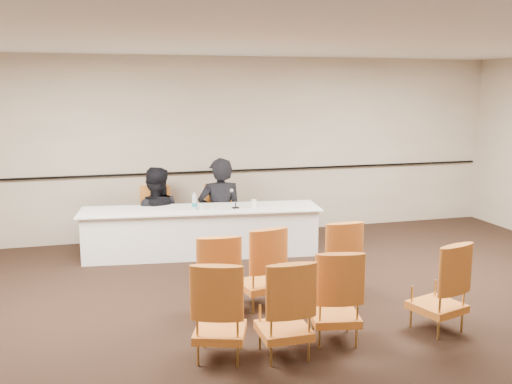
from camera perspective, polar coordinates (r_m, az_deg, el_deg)
floor at (r=6.24m, az=4.61°, el=-13.03°), size 10.00×10.00×0.00m
ceiling at (r=5.76m, az=5.06°, el=15.57°), size 10.00×10.00×0.00m
wall_back at (r=9.63m, az=-3.49°, el=4.50°), size 10.00×0.04×3.00m
wall_rail at (r=9.64m, az=-3.41°, el=2.11°), size 9.80×0.04×0.03m
panel_table at (r=8.62m, az=-5.48°, el=-3.96°), size 3.62×1.24×0.71m
panelist_main at (r=9.14m, az=-3.57°, el=-2.67°), size 0.76×0.55×1.96m
panelist_main_chair at (r=9.13m, az=-3.58°, el=-2.34°), size 0.56×0.56×0.95m
panelist_second at (r=9.12m, az=-10.01°, el=-3.03°), size 0.99×0.84×1.76m
panelist_second_chair at (r=9.10m, az=-10.02°, el=-2.52°), size 0.56×0.56×0.95m
papers at (r=8.48m, az=-2.96°, el=-1.68°), size 0.35×0.30×0.00m
microphone at (r=8.47m, az=-2.05°, el=-0.73°), size 0.14×0.22×0.28m
water_bottle at (r=8.45m, az=-6.17°, el=-0.90°), size 0.08×0.08×0.25m
drinking_glass at (r=8.42m, az=-5.42°, el=-1.46°), size 0.09×0.09×0.10m
coffee_cup at (r=8.53m, az=-0.21°, el=-1.18°), size 0.08×0.08×0.12m
aud_chair_front_left at (r=6.26m, az=-3.93°, el=-8.29°), size 0.53×0.53×0.95m
aud_chair_front_mid at (r=6.55m, az=0.46°, el=-7.41°), size 0.58×0.58×0.95m
aud_chair_front_right at (r=6.91m, az=8.10°, el=-6.56°), size 0.50×0.50×0.95m
aud_chair_back_left at (r=5.35m, az=-3.64°, el=-11.58°), size 0.64×0.64×0.95m
aud_chair_back_mid at (r=5.73m, az=7.89°, el=-10.14°), size 0.59×0.59×0.95m
aud_chair_back_right at (r=6.22m, az=17.75°, el=-8.90°), size 0.62×0.62×0.95m
aud_chair_extra at (r=5.38m, az=2.82°, el=-11.44°), size 0.50×0.50×0.95m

